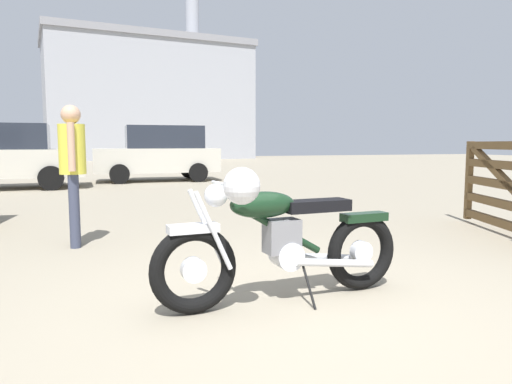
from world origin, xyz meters
TOP-DOWN VIEW (x-y plane):
  - ground_plane at (0.00, 0.00)m, footprint 80.00×80.00m
  - vintage_motorcycle at (-0.06, 0.28)m, footprint 2.08×0.73m
  - bystander at (-1.57, 2.93)m, footprint 0.30×0.46m
  - red_hatchback_near at (0.85, 12.50)m, footprint 3.96×1.94m
  - industrial_building at (3.57, 36.18)m, footprint 16.43×10.04m

SIDE VIEW (x-z plane):
  - ground_plane at x=0.00m, z-range 0.00..0.00m
  - vintage_motorcycle at x=-0.06m, z-range -0.04..1.03m
  - red_hatchback_near at x=0.85m, z-range 0.03..1.81m
  - bystander at x=-1.57m, z-range 0.19..1.85m
  - industrial_building at x=3.57m, z-range -3.87..13.45m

